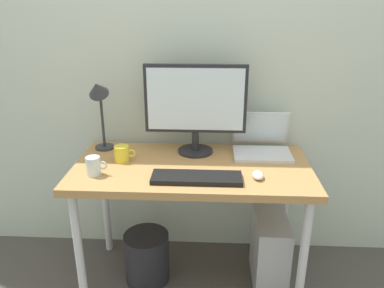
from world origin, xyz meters
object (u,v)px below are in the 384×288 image
keyboard (197,178)px  wastebasket (147,257)px  desk (192,178)px  monitor (196,104)px  desk_lamp (99,100)px  glass_cup (94,166)px  coffee_mug (122,154)px  mouse (258,175)px  computer_tower (269,250)px  laptop (261,143)px

keyboard → wastebasket: 0.69m
desk → monitor: 0.40m
desk_lamp → glass_cup: desk_lamp is taller
coffee_mug → wastebasket: coffee_mug is taller
keyboard → glass_cup: bearing=176.5°
monitor → desk_lamp: monitor is taller
wastebasket → mouse: bearing=-12.0°
mouse → computer_tower: 0.58m
desk_lamp → wastebasket: (0.26, -0.20, -0.89)m
desk → coffee_mug: size_ratio=10.76×
monitor → glass_cup: monitor is taller
laptop → coffee_mug: 0.79m
desk → wastebasket: 0.58m
desk_lamp → mouse: desk_lamp is taller
monitor → desk_lamp: 0.54m
monitor → coffee_mug: (-0.39, -0.15, -0.24)m
laptop → wastebasket: 0.94m
computer_tower → laptop: bearing=106.8°
laptop → monitor: bearing=-176.9°
mouse → monitor: bearing=134.8°
desk → glass_cup: bearing=-163.4°
computer_tower → monitor: bearing=157.9°
keyboard → computer_tower: (0.42, 0.18, -0.54)m
monitor → glass_cup: bearing=-146.4°
laptop → coffee_mug: laptop is taller
desk → coffee_mug: bearing=174.8°
coffee_mug → computer_tower: coffee_mug is taller
keyboard → glass_cup: (-0.51, 0.03, 0.04)m
mouse → wastebasket: mouse is taller
mouse → coffee_mug: size_ratio=0.77×
computer_tower → wastebasket: 0.71m
desk → mouse: size_ratio=13.94×
wastebasket → monitor: bearing=35.8°
monitor → desk_lamp: bearing=179.9°
monitor → coffee_mug: bearing=-159.1°
desk → wastebasket: bearing=-177.0°
keyboard → mouse: 0.30m
desk_lamp → coffee_mug: 0.33m
glass_cup → wastebasket: bearing=30.7°
monitor → glass_cup: 0.64m
wastebasket → desk_lamp: bearing=143.1°
desk_lamp → coffee_mug: (0.15, -0.15, -0.26)m
desk_lamp → computer_tower: desk_lamp is taller
desk → monitor: monitor is taller
desk → desk_lamp: bearing=160.8°
laptop → computer_tower: (0.06, -0.20, -0.59)m
monitor → computer_tower: 0.94m
mouse → coffee_mug: bearing=166.2°
keyboard → mouse: size_ratio=4.89×
desk_lamp → computer_tower: (0.97, -0.18, -0.83)m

